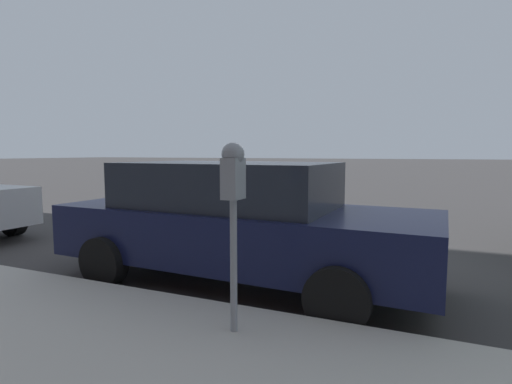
{
  "coord_description": "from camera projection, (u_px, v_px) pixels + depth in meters",
  "views": [
    {
      "loc": [
        -5.68,
        -2.45,
        1.68
      ],
      "look_at": [
        -2.66,
        -1.15,
        1.36
      ],
      "focal_mm": 28.0,
      "sensor_mm": 36.0,
      "label": 1
    }
  ],
  "objects": [
    {
      "name": "car_navy",
      "position": [
        237.0,
        220.0,
        5.13
      ],
      "size": [
        2.13,
        4.85,
        1.56
      ],
      "rotation": [
        0.0,
        0.0,
        3.1
      ],
      "color": "#14193D",
      "rests_on": "ground_plane"
    },
    {
      "name": "ground_plane",
      "position": [
        256.0,
        259.0,
        6.32
      ],
      "size": [
        220.0,
        220.0,
        0.0
      ],
      "primitive_type": "plane",
      "color": "#3D3A3A"
    },
    {
      "name": "parking_meter",
      "position": [
        233.0,
        188.0,
        3.29
      ],
      "size": [
        0.21,
        0.19,
        1.6
      ],
      "color": "gray",
      "rests_on": "sidewalk"
    }
  ]
}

